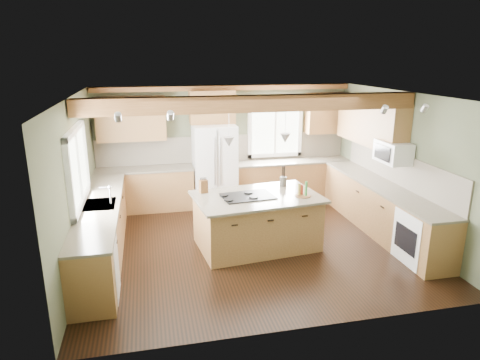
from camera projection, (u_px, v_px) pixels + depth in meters
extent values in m
plane|color=black|center=(251.00, 244.00, 7.56)|extent=(5.60, 5.60, 0.00)
plane|color=silver|center=(252.00, 95.00, 6.83)|extent=(5.60, 5.60, 0.00)
plane|color=#495039|center=(225.00, 144.00, 9.54)|extent=(5.60, 0.00, 5.60)
plane|color=#495039|center=(76.00, 183.00, 6.62)|extent=(0.00, 5.00, 5.00)
plane|color=#495039|center=(401.00, 164.00, 7.77)|extent=(0.00, 5.00, 5.00)
cube|color=#533117|center=(254.00, 104.00, 6.79)|extent=(5.55, 0.26, 0.26)
cube|color=#533117|center=(225.00, 88.00, 9.10)|extent=(5.55, 0.20, 0.10)
cube|color=brown|center=(225.00, 148.00, 9.55)|extent=(5.58, 0.03, 0.58)
cube|color=brown|center=(398.00, 169.00, 7.84)|extent=(0.03, 3.70, 0.58)
cube|color=brown|center=(146.00, 190.00, 9.13)|extent=(2.02, 0.60, 0.88)
cube|color=#4E4739|center=(144.00, 169.00, 9.00)|extent=(2.06, 0.64, 0.04)
cube|color=brown|center=(291.00, 181.00, 9.81)|extent=(2.62, 0.60, 0.88)
cube|color=#4E4739|center=(292.00, 161.00, 9.68)|extent=(2.66, 0.64, 0.04)
cube|color=brown|center=(102.00, 232.00, 6.97)|extent=(0.60, 3.70, 0.88)
cube|color=#4E4739|center=(99.00, 205.00, 6.84)|extent=(0.64, 3.74, 0.04)
cube|color=brown|center=(380.00, 209.00, 8.00)|extent=(0.60, 3.70, 0.88)
cube|color=#4E4739|center=(383.00, 186.00, 7.87)|extent=(0.64, 3.74, 0.04)
cube|color=brown|center=(131.00, 119.00, 8.78)|extent=(1.40, 0.35, 0.90)
cube|color=brown|center=(212.00, 107.00, 9.07)|extent=(0.96, 0.35, 0.70)
cube|color=brown|center=(371.00, 122.00, 8.40)|extent=(0.35, 2.20, 0.90)
cube|color=brown|center=(326.00, 113.00, 9.67)|extent=(0.90, 0.35, 0.90)
cube|color=white|center=(77.00, 167.00, 6.60)|extent=(0.04, 1.60, 1.05)
cube|color=white|center=(275.00, 131.00, 9.69)|extent=(1.10, 0.04, 1.00)
cube|color=#262628|center=(99.00, 205.00, 6.84)|extent=(0.50, 0.65, 0.03)
cylinder|color=#B2B2B7|center=(110.00, 196.00, 6.83)|extent=(0.02, 0.02, 0.28)
cube|color=white|center=(94.00, 270.00, 5.75)|extent=(0.60, 0.60, 0.84)
cube|color=white|center=(422.00, 237.00, 6.78)|extent=(0.60, 0.72, 0.84)
cube|color=white|center=(393.00, 152.00, 7.61)|extent=(0.40, 0.70, 0.38)
cone|color=#B2B2B7|center=(229.00, 142.00, 6.82)|extent=(0.18, 0.18, 0.16)
cone|color=#B2B2B7|center=(285.00, 138.00, 7.12)|extent=(0.18, 0.18, 0.16)
cube|color=white|center=(215.00, 166.00, 9.23)|extent=(0.90, 0.74, 1.80)
cube|color=brown|center=(257.00, 222.00, 7.37)|extent=(2.09, 1.42, 0.88)
cube|color=#4E4739|center=(257.00, 197.00, 7.25)|extent=(2.23, 1.56, 0.04)
cube|color=black|center=(248.00, 196.00, 7.19)|extent=(0.91, 0.66, 0.02)
cube|color=brown|center=(203.00, 186.00, 7.38)|extent=(0.15, 0.13, 0.22)
cylinder|color=#463F38|center=(283.00, 181.00, 7.76)|extent=(0.14, 0.14, 0.17)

